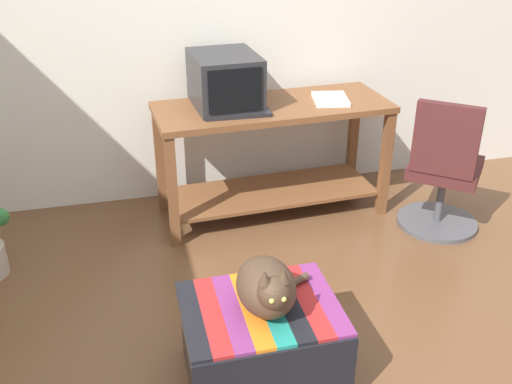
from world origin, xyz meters
The scene contains 9 objects.
back_wall centered at (0.00, 2.05, 1.30)m, with size 8.00×0.10×2.60m, color silver.
desk centered at (0.35, 1.60, 0.52)m, with size 1.53×0.66×0.76m.
tv_monitor centered at (0.06, 1.65, 0.92)m, with size 0.42×0.51×0.33m.
keyboard centered at (0.09, 1.46, 0.78)m, with size 0.40×0.15×0.02m, color black.
book centered at (0.73, 1.58, 0.78)m, with size 0.21×0.27×0.02m, color white.
ottoman_with_blanket centered at (-0.10, 0.10, 0.19)m, with size 0.68×0.54×0.39m.
cat centered at (-0.08, 0.08, 0.50)m, with size 0.37×0.38×0.28m.
office_chair centered at (1.33, 1.11, 0.39)m, with size 0.59×0.59×0.89m.
pen centered at (0.72, 1.64, 0.77)m, with size 0.01×0.01×0.14m, color black.
Camera 1 is at (-0.61, -1.86, 1.99)m, focal length 41.55 mm.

